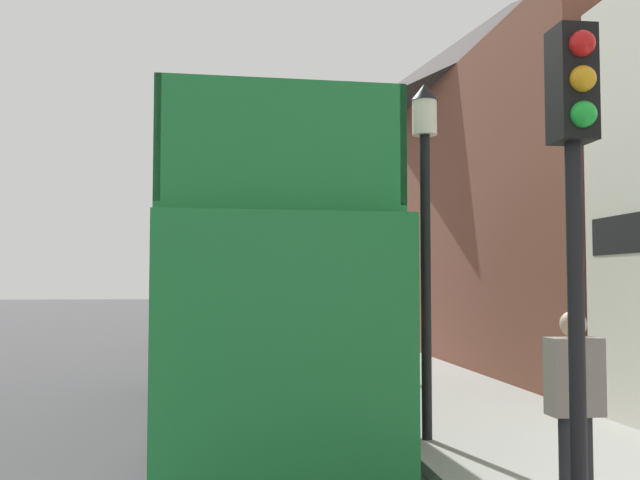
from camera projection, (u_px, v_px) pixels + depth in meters
ground_plane at (126, 345)px, 25.29m from camera, size 144.00×144.00×0.00m
sidewalk at (348, 349)px, 23.24m from camera, size 3.35×108.00×0.14m
brick_terrace_rear at (514, 177)px, 22.21m from camera, size 6.00×19.19×10.53m
tour_bus at (248, 302)px, 11.70m from camera, size 2.89×9.67×4.13m
parked_car_ahead_of_bus at (266, 341)px, 18.96m from camera, size 1.85×4.02×1.37m
pedestrian_nearest at (575, 391)px, 6.42m from camera, size 0.46×0.25×1.74m
traffic_signal at (575, 167)px, 5.41m from camera, size 0.28×0.42×3.85m
lamp_post_nearest at (425, 191)px, 9.62m from camera, size 0.35×0.35×4.56m
lamp_post_second at (331, 237)px, 18.75m from camera, size 0.35×0.35×4.50m
lamp_post_third at (294, 241)px, 27.89m from camera, size 0.35×0.35×5.19m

